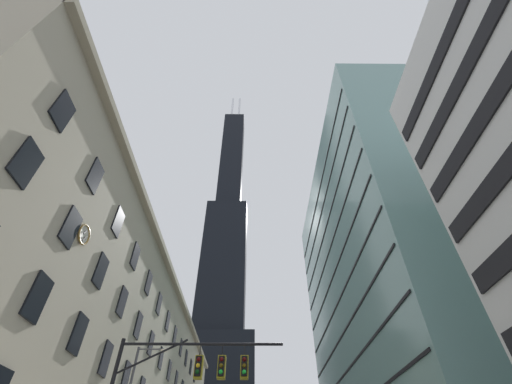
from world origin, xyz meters
name	(u,v)px	position (x,y,z in m)	size (l,w,h in m)	color
station_building	(105,377)	(-17.71, 30.42, 11.03)	(14.10, 72.85, 22.11)	#B2A88E
dark_skyscraper	(222,296)	(-11.61, 97.41, 52.16)	(23.11, 23.11, 179.48)	black
glass_office_midrise	(385,284)	(18.35, 30.88, 23.04)	(14.80, 42.71, 46.08)	gray
traffic_signal_mast	(189,379)	(-3.54, 5.59, 5.24)	(8.47, 0.63, 6.95)	black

